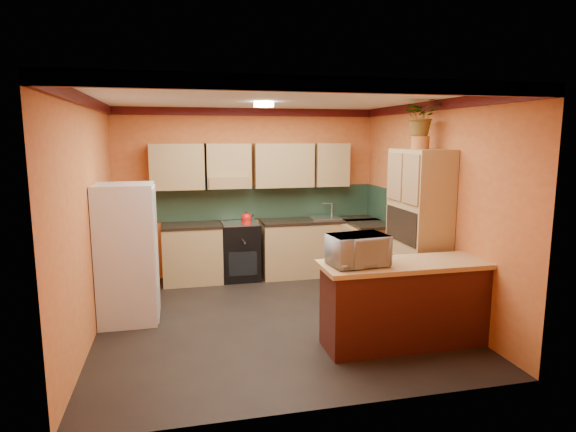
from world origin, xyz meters
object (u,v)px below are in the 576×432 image
at_px(stove, 240,251).
at_px(pantry, 418,232).
at_px(breakfast_bar, 406,306).
at_px(microwave, 358,250).
at_px(base_cabinets_back, 279,250).
at_px(fridge, 127,254).

xyz_separation_m(stove, pantry, (2.03, -1.96, 0.59)).
relative_size(breakfast_bar, microwave, 3.08).
height_order(stove, breakfast_bar, stove).
height_order(stove, microwave, microwave).
distance_m(stove, breakfast_bar, 3.21).
xyz_separation_m(base_cabinets_back, pantry, (1.41, -1.96, 0.61)).
bearing_deg(stove, breakfast_bar, -63.47).
distance_m(breakfast_bar, microwave, 0.87).
xyz_separation_m(stove, microwave, (0.86, -2.87, 0.64)).
xyz_separation_m(fridge, microwave, (2.43, -1.41, 0.24)).
bearing_deg(fridge, pantry, -7.93).
xyz_separation_m(base_cabinets_back, fridge, (-2.19, -1.46, 0.41)).
distance_m(fridge, breakfast_bar, 3.34).
height_order(base_cabinets_back, pantry, pantry).
distance_m(base_cabinets_back, pantry, 2.49).
xyz_separation_m(base_cabinets_back, breakfast_bar, (0.81, -2.87, 0.00)).
bearing_deg(stove, pantry, -44.02).
relative_size(base_cabinets_back, pantry, 1.74).
bearing_deg(pantry, base_cabinets_back, 125.62).
relative_size(stove, breakfast_bar, 0.51).
height_order(breakfast_bar, microwave, microwave).
distance_m(stove, fridge, 2.18).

